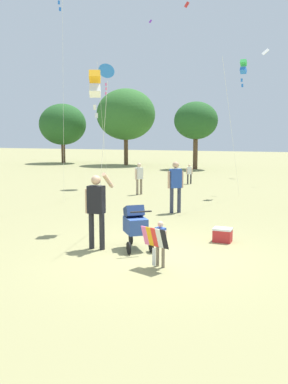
{
  "coord_description": "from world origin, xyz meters",
  "views": [
    {
      "loc": [
        3.22,
        -8.3,
        2.62
      ],
      "look_at": [
        -0.46,
        0.58,
        1.3
      ],
      "focal_mm": 38.76,
      "sensor_mm": 36.0,
      "label": 1
    }
  ],
  "objects": [
    {
      "name": "ground_plane",
      "position": [
        0.0,
        0.0,
        0.0
      ],
      "size": [
        120.0,
        120.0,
        0.0
      ],
      "primitive_type": "plane",
      "color": "#938E5B"
    },
    {
      "name": "treeline_distant",
      "position": [
        -6.37,
        24.39,
        3.83
      ],
      "size": [
        32.41,
        6.17,
        6.62
      ],
      "color": "brown",
      "rests_on": "ground"
    },
    {
      "name": "child_with_butterfly_kite",
      "position": [
        0.44,
        -0.79,
        0.56
      ],
      "size": [
        0.62,
        0.43,
        0.93
      ],
      "color": "#7F705B",
      "rests_on": "ground"
    },
    {
      "name": "person_adult_flyer",
      "position": [
        -1.37,
        -0.08,
        1.04
      ],
      "size": [
        0.56,
        0.55,
        1.8
      ],
      "color": "#232328",
      "rests_on": "ground"
    },
    {
      "name": "stroller",
      "position": [
        -0.56,
        0.28,
        0.61
      ],
      "size": [
        0.92,
        1.03,
        1.03
      ],
      "color": "black",
      "rests_on": "ground"
    },
    {
      "name": "kite_adult_black",
      "position": [
        -2.43,
        1.86,
        3.99
      ],
      "size": [
        1.55,
        2.04,
        4.37
      ],
      "color": "#F4A319",
      "rests_on": "ground"
    },
    {
      "name": "kite_green_novelty",
      "position": [
        0.19,
        10.0,
        5.44
      ],
      "size": [
        0.27,
        3.78,
        5.81
      ],
      "color": "green",
      "rests_on": "ground"
    },
    {
      "name": "kite_blue_high",
      "position": [
        -6.64,
        10.61,
        5.75
      ],
      "size": [
        1.94,
        4.02,
        6.14
      ],
      "color": "blue",
      "rests_on": "ground"
    },
    {
      "name": "person_red_shirt",
      "position": [
        -3.04,
        13.23,
        0.63
      ],
      "size": [
        0.33,
        0.2,
        1.08
      ],
      "color": "#232328",
      "rests_on": "ground"
    },
    {
      "name": "person_sitting_far",
      "position": [
        -1.1,
        4.93,
        1.03
      ],
      "size": [
        0.46,
        0.42,
        1.74
      ],
      "color": "#33384C",
      "rests_on": "ground"
    },
    {
      "name": "person_kid_running",
      "position": [
        -3.95,
        8.47,
        0.83
      ],
      "size": [
        0.31,
        0.41,
        1.41
      ],
      "color": "#7F705B",
      "rests_on": "ground"
    },
    {
      "name": "cooler_box",
      "position": [
        1.19,
        1.68,
        0.18
      ],
      "size": [
        0.45,
        0.33,
        0.35
      ],
      "color": "red",
      "rests_on": "ground"
    }
  ]
}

